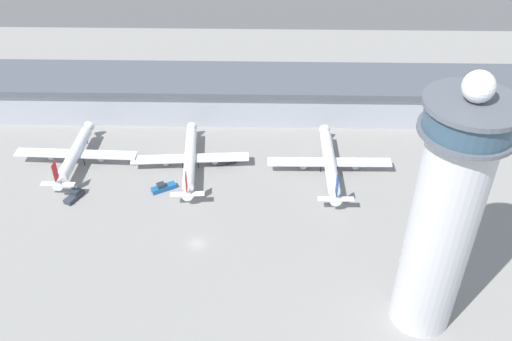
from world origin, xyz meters
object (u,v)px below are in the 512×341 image
Objects in this scene: airplane_gate_bravo at (190,159)px; control_tower at (444,217)px; service_truck_fuel at (163,188)px; service_truck_baggage at (74,196)px; service_truck_catering at (226,161)px; airplane_gate_charlie at (330,162)px; airplane_gate_alpha at (75,154)px.

control_tower is at bearing -43.24° from airplane_gate_bravo.
service_truck_baggage is (-26.00, -4.50, -0.08)m from service_truck_fuel.
airplane_gate_bravo is 5.29× the size of service_truck_baggage.
service_truck_catering is (11.32, 3.05, -2.79)m from airplane_gate_bravo.
service_truck_baggage is (-33.05, -15.95, -2.81)m from airplane_gate_bravo.
airplane_gate_bravo is 44.28m from airplane_gate_charlie.
airplane_gate_bravo is 0.98× the size of airplane_gate_charlie.
airplane_gate_charlie reaches higher than service_truck_baggage.
airplane_gate_charlie is (-16.82, 56.21, -27.53)m from control_tower.
service_truck_fuel is (-51.32, -10.20, -2.85)m from airplane_gate_charlie.
airplane_gate_alpha reaches higher than airplane_gate_charlie.
service_truck_catering is 23.40m from service_truck_fuel.
control_tower is at bearing -23.79° from service_truck_baggage.
airplane_gate_alpha is 5.41× the size of service_truck_baggage.
airplane_gate_bravo reaches higher than service_truck_catering.
service_truck_catering is (-49.77, 60.50, -30.44)m from control_tower.
service_truck_fuel is at bearing -168.75° from airplane_gate_charlie.
service_truck_catering is at bearing 2.44° from airplane_gate_alpha.
control_tower is 84.04m from service_truck_catering.
airplane_gate_bravo is (-61.09, 57.45, -27.64)m from control_tower.
airplane_gate_alpha is 5.14× the size of service_truck_fuel.
airplane_gate_charlie reaches higher than service_truck_fuel.
airplane_gate_charlie is (44.26, -1.24, 0.11)m from airplane_gate_bravo.
airplane_gate_charlie is at bearing -1.61° from airplane_gate_bravo.
service_truck_catering is 48.27m from service_truck_baggage.
airplane_gate_charlie is 78.75m from service_truck_baggage.
airplane_gate_alpha reaches higher than service_truck_baggage.
airplane_gate_bravo reaches higher than service_truck_baggage.
service_truck_catering is 0.90× the size of service_truck_fuel.
airplane_gate_bravo is at bearing -1.52° from airplane_gate_alpha.
service_truck_catering is (48.32, 2.06, -3.38)m from airplane_gate_alpha.
airplane_gate_charlie is at bearing -7.42° from service_truck_catering.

